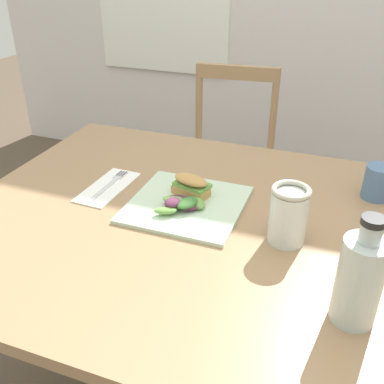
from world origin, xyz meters
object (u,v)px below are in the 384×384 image
(dining_table, at_px, (200,258))
(fork_on_napkin, at_px, (111,183))
(bottle_cold_brew, at_px, (358,284))
(cup_extra_side, at_px, (378,182))
(plate_lunch, at_px, (187,204))
(mason_jar_iced_tea, at_px, (288,217))
(sandwich_half_front, at_px, (191,185))
(chair_wooden_far, at_px, (228,167))

(dining_table, height_order, fork_on_napkin, fork_on_napkin)
(bottle_cold_brew, xyz_separation_m, cup_extra_side, (0.03, 0.47, -0.03))
(plate_lunch, distance_m, cup_extra_side, 0.50)
(fork_on_napkin, relative_size, mason_jar_iced_tea, 1.36)
(plate_lunch, bearing_deg, sandwich_half_front, 95.07)
(plate_lunch, xyz_separation_m, bottle_cold_brew, (0.42, -0.26, 0.07))
(fork_on_napkin, bearing_deg, bottle_cold_brew, -24.04)
(dining_table, height_order, chair_wooden_far, chair_wooden_far)
(sandwich_half_front, xyz_separation_m, mason_jar_iced_tea, (0.27, -0.10, 0.02))
(cup_extra_side, bearing_deg, fork_on_napkin, -165.14)
(fork_on_napkin, relative_size, cup_extra_side, 2.05)
(sandwich_half_front, relative_size, cup_extra_side, 1.19)
(bottle_cold_brew, bearing_deg, fork_on_napkin, 155.96)
(chair_wooden_far, xyz_separation_m, bottle_cold_brew, (0.54, -1.09, 0.37))
(plate_lunch, bearing_deg, dining_table, -39.94)
(plate_lunch, distance_m, sandwich_half_front, 0.05)
(mason_jar_iced_tea, bearing_deg, sandwich_half_front, 158.62)
(sandwich_half_front, xyz_separation_m, cup_extra_side, (0.45, 0.17, 0.01))
(chair_wooden_far, height_order, fork_on_napkin, chair_wooden_far)
(fork_on_napkin, bearing_deg, sandwich_half_front, 2.75)
(dining_table, bearing_deg, bottle_cold_brew, -30.58)
(sandwich_half_front, bearing_deg, chair_wooden_far, 98.45)
(plate_lunch, height_order, bottle_cold_brew, bottle_cold_brew)
(fork_on_napkin, height_order, bottle_cold_brew, bottle_cold_brew)
(chair_wooden_far, xyz_separation_m, fork_on_napkin, (-0.12, -0.79, 0.30))
(dining_table, xyz_separation_m, mason_jar_iced_tea, (0.21, -0.02, 0.18))
(bottle_cold_brew, bearing_deg, cup_extra_side, 85.86)
(chair_wooden_far, xyz_separation_m, sandwich_half_front, (0.12, -0.78, 0.33))
(chair_wooden_far, bearing_deg, fork_on_napkin, -98.43)
(dining_table, bearing_deg, chair_wooden_far, 101.33)
(dining_table, distance_m, plate_lunch, 0.14)
(mason_jar_iced_tea, bearing_deg, plate_lunch, 166.92)
(dining_table, height_order, plate_lunch, plate_lunch)
(cup_extra_side, bearing_deg, dining_table, -146.64)
(sandwich_half_front, xyz_separation_m, bottle_cold_brew, (0.42, -0.30, 0.04))
(plate_lunch, relative_size, fork_on_napkin, 1.53)
(bottle_cold_brew, bearing_deg, dining_table, 149.42)
(plate_lunch, distance_m, mason_jar_iced_tea, 0.28)
(plate_lunch, height_order, cup_extra_side, cup_extra_side)
(fork_on_napkin, bearing_deg, dining_table, -14.94)
(plate_lunch, bearing_deg, mason_jar_iced_tea, -13.08)
(chair_wooden_far, distance_m, fork_on_napkin, 0.86)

